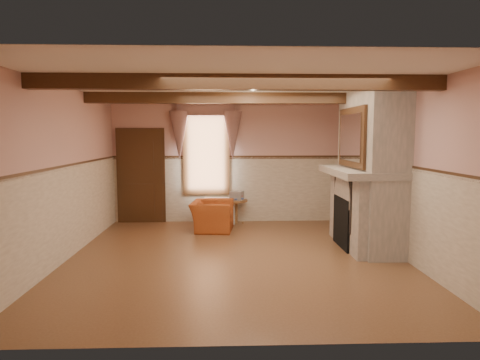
{
  "coord_description": "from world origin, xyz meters",
  "views": [
    {
      "loc": [
        -0.17,
        -6.9,
        2.01
      ],
      "look_at": [
        0.1,
        0.8,
        1.2
      ],
      "focal_mm": 32.0,
      "sensor_mm": 36.0,
      "label": 1
    }
  ],
  "objects_px": {
    "armchair": "(212,216)",
    "radiator": "(220,211)",
    "oil_lamp": "(355,159)",
    "mantel_clock": "(350,161)",
    "bowl": "(362,166)",
    "side_table": "(236,212)"
  },
  "relations": [
    {
      "from": "radiator",
      "to": "bowl",
      "type": "distance_m",
      "value": 3.56
    },
    {
      "from": "side_table",
      "to": "mantel_clock",
      "type": "xyz_separation_m",
      "value": [
        2.17,
        -1.46,
        1.25
      ]
    },
    {
      "from": "bowl",
      "to": "mantel_clock",
      "type": "bearing_deg",
      "value": 90.0
    },
    {
      "from": "mantel_clock",
      "to": "bowl",
      "type": "bearing_deg",
      "value": -90.0
    },
    {
      "from": "armchair",
      "to": "radiator",
      "type": "relative_size",
      "value": 1.37
    },
    {
      "from": "oil_lamp",
      "to": "armchair",
      "type": "bearing_deg",
      "value": 158.5
    },
    {
      "from": "armchair",
      "to": "oil_lamp",
      "type": "height_order",
      "value": "oil_lamp"
    },
    {
      "from": "armchair",
      "to": "radiator",
      "type": "distance_m",
      "value": 0.69
    },
    {
      "from": "radiator",
      "to": "oil_lamp",
      "type": "height_order",
      "value": "oil_lamp"
    },
    {
      "from": "mantel_clock",
      "to": "oil_lamp",
      "type": "bearing_deg",
      "value": -90.0
    },
    {
      "from": "armchair",
      "to": "mantel_clock",
      "type": "bearing_deg",
      "value": -100.4
    },
    {
      "from": "oil_lamp",
      "to": "mantel_clock",
      "type": "bearing_deg",
      "value": 90.0
    },
    {
      "from": "radiator",
      "to": "oil_lamp",
      "type": "distance_m",
      "value": 3.32
    },
    {
      "from": "bowl",
      "to": "mantel_clock",
      "type": "relative_size",
      "value": 1.48
    },
    {
      "from": "radiator",
      "to": "bowl",
      "type": "relative_size",
      "value": 1.96
    },
    {
      "from": "bowl",
      "to": "radiator",
      "type": "bearing_deg",
      "value": 139.12
    },
    {
      "from": "bowl",
      "to": "side_table",
      "type": "bearing_deg",
      "value": 134.63
    },
    {
      "from": "side_table",
      "to": "bowl",
      "type": "xyz_separation_m",
      "value": [
        2.17,
        -2.2,
        1.19
      ]
    },
    {
      "from": "mantel_clock",
      "to": "oil_lamp",
      "type": "distance_m",
      "value": 0.27
    },
    {
      "from": "radiator",
      "to": "mantel_clock",
      "type": "relative_size",
      "value": 2.92
    },
    {
      "from": "radiator",
      "to": "bowl",
      "type": "height_order",
      "value": "bowl"
    },
    {
      "from": "radiator",
      "to": "mantel_clock",
      "type": "distance_m",
      "value": 3.17
    }
  ]
}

